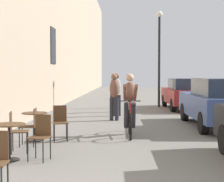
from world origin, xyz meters
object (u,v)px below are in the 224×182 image
parked_car_second (220,102)px  street_lamp (159,46)px  pedestrian_far (114,90)px  cafe_chair_far_toward_wall (60,120)px  pedestrian_near (114,94)px  cafe_chair_mid_toward_wall (16,129)px  cafe_chair_far_toward_street (31,124)px  cafe_table_mid (9,134)px  cafe_table_far (35,120)px  pedestrian_mid (117,92)px  cafe_chair_mid_toward_street (41,134)px  cyclist_on_bicycle (130,106)px  parked_car_third (185,93)px

parked_car_second → street_lamp: bearing=100.5°
pedestrian_far → parked_car_second: 5.64m
pedestrian_far → parked_car_second: pedestrian_far is taller
cafe_chair_far_toward_wall → pedestrian_near: size_ratio=0.52×
cafe_chair_mid_toward_wall → cafe_chair_far_toward_street: same height
pedestrian_far → cafe_table_mid: bearing=-101.1°
cafe_chair_mid_toward_wall → parked_car_second: (5.35, 3.91, 0.29)m
cafe_table_far → pedestrian_mid: bearing=70.4°
cafe_chair_mid_toward_street → cyclist_on_bicycle: cyclist_on_bicycle is taller
cafe_chair_far_toward_street → parked_car_second: (5.23, 3.17, 0.29)m
pedestrian_mid → cafe_chair_far_toward_wall: bearing=-103.6°
cafe_table_far → cafe_chair_mid_toward_street: bearing=-72.3°
cafe_chair_mid_toward_wall → cafe_table_far: bearing=87.8°
cyclist_on_bicycle → pedestrian_near: size_ratio=1.04×
pedestrian_mid → parked_car_third: bearing=42.0°
cafe_table_far → cafe_chair_far_toward_wall: bearing=6.6°
pedestrian_far → cafe_chair_mid_toward_wall: bearing=-102.5°
cafe_chair_far_toward_wall → cyclist_on_bicycle: cyclist_on_bicycle is taller
cafe_table_far → cafe_chair_far_toward_street: 0.65m
cafe_table_mid → parked_car_second: 7.00m
cafe_chair_mid_toward_wall → street_lamp: street_lamp is taller
pedestrian_near → pedestrian_far: (-0.10, 2.86, 0.03)m
pedestrian_far → cafe_chair_mid_toward_street: bearing=-97.4°
cafe_chair_far_toward_wall → pedestrian_near: (1.25, 3.99, 0.44)m
cafe_chair_mid_toward_wall → pedestrian_far: 8.52m
cyclist_on_bicycle → cafe_chair_far_toward_wall: bearing=-155.3°
cafe_chair_mid_toward_wall → cafe_table_mid: bearing=-83.7°
pedestrian_far → cafe_chair_far_toward_wall: bearing=-99.5°
parked_car_second → parked_car_third: (-0.12, 5.86, -0.04)m
cafe_chair_far_toward_wall → street_lamp: size_ratio=0.18×
pedestrian_near → street_lamp: street_lamp is taller
cafe_chair_mid_toward_street → cafe_chair_far_toward_street: same height
parked_car_second → cafe_chair_mid_toward_wall: bearing=-143.9°
cafe_chair_far_toward_wall → pedestrian_far: bearing=80.5°
street_lamp → cafe_table_far: bearing=-113.0°
pedestrian_near → pedestrian_far: size_ratio=0.97×
cafe_table_mid → pedestrian_mid: size_ratio=0.42×
cafe_table_mid → cafe_chair_mid_toward_street: size_ratio=0.81×
cafe_chair_far_toward_wall → street_lamp: (3.38, 9.37, 2.59)m
cyclist_on_bicycle → parked_car_second: size_ratio=0.40×
cafe_chair_far_toward_street → parked_car_second: size_ratio=0.20×
cafe_chair_mid_toward_wall → pedestrian_mid: pedestrian_mid is taller
cafe_chair_mid_toward_street → pedestrian_far: size_ratio=0.51×
cafe_chair_far_toward_street → cyclist_on_bicycle: 2.82m
cafe_chair_mid_toward_street → cafe_table_far: bearing=107.7°
cafe_chair_far_toward_street → street_lamp: (3.94, 10.09, 2.59)m
cafe_chair_far_toward_street → pedestrian_mid: bearing=73.0°
cafe_chair_mid_toward_wall → cafe_chair_far_toward_street: size_ratio=1.00×
cafe_chair_mid_toward_street → cafe_chair_mid_toward_wall: 0.91m
cafe_table_mid → parked_car_second: (5.28, 4.58, 0.29)m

